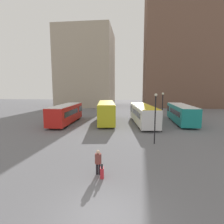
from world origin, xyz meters
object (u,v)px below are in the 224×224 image
at_px(bus_2, 143,114).
at_px(lamp_post_0, 155,114).
at_px(bus_3, 181,113).
at_px(lamp_post_1, 162,109).
at_px(traveler, 98,160).
at_px(bus_1, 106,111).
at_px(bus_0, 66,113).
at_px(suitcase, 102,173).

xyz_separation_m(bus_2, lamp_post_0, (0.52, -10.10, 1.40)).
relative_size(bus_3, lamp_post_1, 2.15).
distance_m(bus_3, lamp_post_1, 7.97).
bearing_deg(lamp_post_0, traveler, -122.69).
bearing_deg(bus_2, bus_3, -82.60).
height_order(bus_1, bus_2, bus_1).
height_order(traveler, lamp_post_0, lamp_post_0).
height_order(bus_2, lamp_post_0, lamp_post_0).
distance_m(bus_0, bus_1, 6.39).
height_order(bus_0, traveler, bus_0).
relative_size(bus_2, traveler, 7.34).
xyz_separation_m(bus_1, lamp_post_1, (7.90, -5.63, 1.19)).
bearing_deg(traveler, suitcase, -151.06).
bearing_deg(lamp_post_0, bus_3, 64.13).
bearing_deg(bus_3, lamp_post_0, 155.36).
height_order(bus_3, lamp_post_1, lamp_post_1).
height_order(bus_1, suitcase, bus_1).
distance_m(traveler, suitcase, 0.81).
height_order(bus_0, lamp_post_0, lamp_post_0).
distance_m(bus_0, lamp_post_0, 15.62).
xyz_separation_m(bus_2, traveler, (-3.85, -16.91, -0.62)).
height_order(traveler, lamp_post_1, lamp_post_1).
xyz_separation_m(bus_0, traveler, (8.20, -15.99, -0.63)).
height_order(bus_0, bus_2, bus_0).
relative_size(traveler, lamp_post_1, 0.32).
relative_size(suitcase, lamp_post_0, 0.19).
height_order(bus_3, traveler, bus_3).
relative_size(bus_1, traveler, 6.63).
bearing_deg(lamp_post_1, traveler, -116.48).
bearing_deg(traveler, lamp_post_1, -34.81).
distance_m(suitcase, lamp_post_1, 13.74).
bearing_deg(suitcase, traveler, 28.94).
bearing_deg(bus_0, bus_2, -87.45).
height_order(suitcase, lamp_post_1, lamp_post_1).
distance_m(bus_1, lamp_post_0, 12.49).
xyz_separation_m(traveler, lamp_post_0, (4.37, 6.81, 2.02)).
bearing_deg(lamp_post_0, bus_0, 143.86).
bearing_deg(bus_0, lamp_post_1, -108.15).
bearing_deg(bus_0, bus_3, -83.93).
bearing_deg(bus_1, bus_3, -93.33).
height_order(bus_1, lamp_post_0, lamp_post_0).
relative_size(bus_1, lamp_post_1, 2.15).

